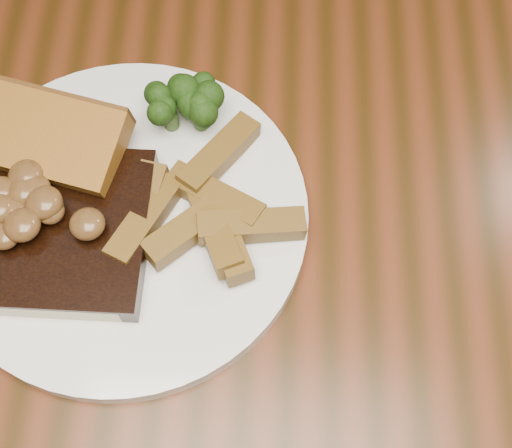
{
  "coord_description": "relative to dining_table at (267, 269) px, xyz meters",
  "views": [
    {
      "loc": [
        -0.0,
        -0.24,
        1.26
      ],
      "look_at": [
        -0.01,
        -0.01,
        0.78
      ],
      "focal_mm": 50.0,
      "sensor_mm": 36.0,
      "label": 1
    }
  ],
  "objects": [
    {
      "name": "potato_wedges",
      "position": [
        -0.05,
        0.01,
        0.12
      ],
      "size": [
        0.1,
        0.1,
        0.02
      ],
      "primitive_type": null,
      "color": "brown",
      "rests_on": "plate"
    },
    {
      "name": "plate",
      "position": [
        -0.11,
        -0.0,
        0.1
      ],
      "size": [
        0.33,
        0.33,
        0.01
      ],
      "primitive_type": "cylinder",
      "rotation": [
        0.0,
        0.0,
        -0.16
      ],
      "color": "white",
      "rests_on": "dining_table"
    },
    {
      "name": "steak",
      "position": [
        -0.18,
        -0.02,
        0.12
      ],
      "size": [
        0.17,
        0.14,
        0.03
      ],
      "primitive_type": "cube",
      "rotation": [
        0.0,
        0.0,
        -0.02
      ],
      "color": "black",
      "rests_on": "plate"
    },
    {
      "name": "steak_bone",
      "position": [
        -0.18,
        -0.08,
        0.11
      ],
      "size": [
        0.15,
        0.02,
        0.02
      ],
      "primitive_type": "cube",
      "rotation": [
        0.0,
        0.0,
        -0.02
      ],
      "color": "beige",
      "rests_on": "plate"
    },
    {
      "name": "garlic_bread",
      "position": [
        -0.17,
        0.05,
        0.12
      ],
      "size": [
        0.13,
        0.09,
        0.03
      ],
      "primitive_type": "cube",
      "rotation": [
        0.0,
        0.0,
        -0.26
      ],
      "color": "#9B5D1C",
      "rests_on": "plate"
    },
    {
      "name": "mushroom_pile",
      "position": [
        -0.16,
        -0.01,
        0.14
      ],
      "size": [
        0.08,
        0.08,
        0.03
      ],
      "primitive_type": null,
      "color": "brown",
      "rests_on": "steak"
    },
    {
      "name": "ground",
      "position": [
        0.0,
        0.0,
        -0.66
      ],
      "size": [
        4.5,
        4.5,
        0.0
      ],
      "primitive_type": "plane",
      "color": "#331D0B",
      "rests_on": "ground"
    },
    {
      "name": "dining_table",
      "position": [
        0.0,
        0.0,
        0.0
      ],
      "size": [
        1.6,
        0.9,
        0.75
      ],
      "color": "#4C210F",
      "rests_on": "ground"
    },
    {
      "name": "broccoli_cluster",
      "position": [
        -0.06,
        0.08,
        0.12
      ],
      "size": [
        0.07,
        0.07,
        0.04
      ],
      "primitive_type": null,
      "color": "#1C3D0E",
      "rests_on": "plate"
    }
  ]
}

